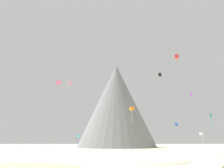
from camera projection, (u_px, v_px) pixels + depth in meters
The scene contains 14 objects.
dune_foreground_left at pixel (150, 161), 50.38m from camera, with size 20.47×17.62×1.79m, color beige.
bush_near_right at pixel (161, 160), 49.55m from camera, with size 1.45×1.45×0.67m, color #568442.
bush_far_left at pixel (51, 167), 35.24m from camera, with size 2.78×2.78×1.10m, color #477238.
rock_massif at pixel (117, 111), 141.94m from camera, with size 69.38×69.38×54.56m.
kite_teal_low at pixel (211, 116), 58.97m from camera, with size 1.54×1.69×5.04m.
kite_violet_mid at pixel (191, 95), 81.95m from camera, with size 0.71×1.00×3.57m.
kite_blue_low at pixel (176, 124), 85.65m from camera, with size 1.47×0.92×1.39m.
kite_pink_high at pixel (70, 83), 84.67m from camera, with size 1.25×1.31×4.38m.
kite_orange_low at pixel (132, 109), 61.14m from camera, with size 1.45×1.43×4.70m.
kite_rainbow_mid at pixel (59, 83), 65.26m from camera, with size 1.72×0.86×1.66m.
kite_white_low at pixel (201, 134), 73.20m from camera, with size 0.92×0.90×4.24m.
kite_black_high at pixel (160, 75), 85.81m from camera, with size 1.55×1.58×1.32m.
kite_cyan_low at pixel (78, 136), 85.59m from camera, with size 1.09×1.11×4.10m.
kite_red_high at pixel (177, 57), 71.08m from camera, with size 1.45×1.44×3.16m.
Camera 1 is at (-4.78, -36.02, 4.91)m, focal length 34.54 mm.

